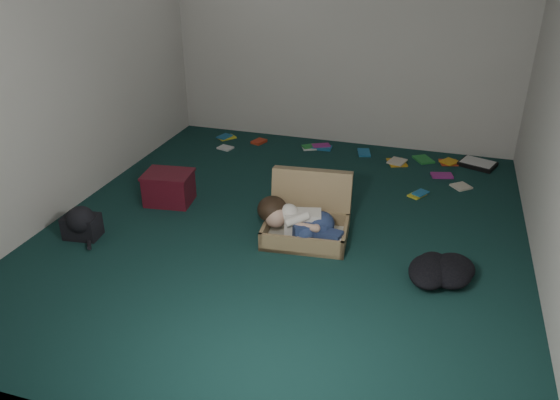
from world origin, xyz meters
The scene contains 11 objects.
floor centered at (0.00, 0.00, 0.00)m, with size 4.50×4.50×0.00m, color #11332F.
wall_back centered at (0.00, 2.25, 1.30)m, with size 4.50×4.50×0.00m, color silver.
wall_front centered at (0.00, -2.25, 1.30)m, with size 4.50×4.50×0.00m, color silver.
wall_left centered at (-2.00, 0.00, 1.30)m, with size 4.50×4.50×0.00m, color silver.
suitcase centered at (0.20, 0.00, 0.15)m, with size 0.75×0.74×0.51m.
person centered at (0.17, -0.17, 0.19)m, with size 0.76×0.36×0.31m.
maroon_bin centered at (-1.19, 0.16, 0.15)m, with size 0.48×0.40×0.30m.
backpack centered at (-1.59, -0.63, 0.11)m, with size 0.36×0.28×0.21m, color black, non-canonical shape.
clothing_pile centered at (1.26, -0.32, 0.07)m, with size 0.45×0.36×0.14m, color black, non-canonical shape.
paper_tray centered at (1.61, 1.95, 0.03)m, with size 0.43×0.38×0.05m.
book_scatter centered at (0.28, 1.73, 0.01)m, with size 2.97×1.18×0.02m.
Camera 1 is at (1.18, -3.94, 2.34)m, focal length 35.00 mm.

